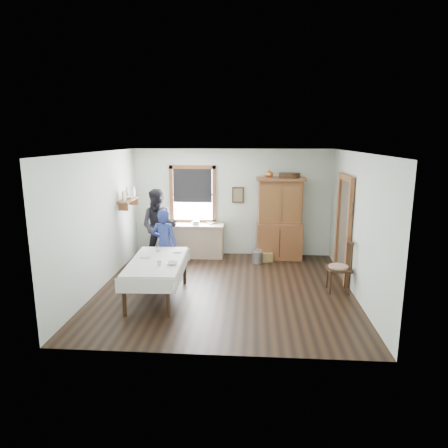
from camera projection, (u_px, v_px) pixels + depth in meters
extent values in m
cube|color=black|center=(225.00, 288.00, 8.00)|extent=(5.00, 5.00, 0.01)
cube|color=white|center=(225.00, 153.00, 7.43)|extent=(5.00, 5.00, 0.01)
cube|color=silver|center=(232.00, 203.00, 10.15)|extent=(5.00, 0.01, 2.70)
cube|color=silver|center=(212.00, 262.00, 5.28)|extent=(5.00, 0.01, 2.70)
cube|color=silver|center=(99.00, 221.00, 7.89)|extent=(0.01, 5.00, 2.70)
cube|color=silver|center=(357.00, 225.00, 7.54)|extent=(0.01, 5.00, 2.70)
cube|color=white|center=(193.00, 194.00, 10.16)|extent=(1.00, 0.02, 1.30)
cube|color=brown|center=(192.00, 167.00, 9.99)|extent=(1.18, 0.06, 0.09)
cube|color=brown|center=(193.00, 221.00, 10.29)|extent=(1.18, 0.06, 0.09)
cube|color=brown|center=(172.00, 194.00, 10.18)|extent=(0.09, 0.06, 1.48)
cube|color=brown|center=(214.00, 195.00, 10.10)|extent=(0.09, 0.06, 1.48)
cube|color=black|center=(193.00, 186.00, 10.07)|extent=(0.98, 0.03, 0.85)
cube|color=#41392E|center=(344.00, 230.00, 8.43)|extent=(0.03, 0.90, 2.10)
cube|color=brown|center=(349.00, 236.00, 7.93)|extent=(0.08, 0.12, 2.10)
cube|color=brown|center=(338.00, 225.00, 8.93)|extent=(0.08, 0.12, 2.10)
cube|color=brown|center=(346.00, 178.00, 8.20)|extent=(0.08, 1.14, 0.12)
cube|color=brown|center=(129.00, 200.00, 9.30)|extent=(0.24, 1.00, 0.04)
cube|color=brown|center=(123.00, 207.00, 8.93)|extent=(0.22, 0.03, 0.18)
cube|color=brown|center=(134.00, 201.00, 9.71)|extent=(0.22, 0.03, 0.18)
cube|color=tan|center=(124.00, 196.00, 8.98)|extent=(0.03, 0.22, 0.24)
cylinder|color=silver|center=(133.00, 192.00, 9.62)|extent=(0.12, 0.12, 0.22)
cube|color=#351F12|center=(238.00, 195.00, 10.06)|extent=(0.30, 0.04, 0.40)
torus|color=black|center=(352.00, 203.00, 7.75)|extent=(0.01, 0.27, 0.27)
cube|color=tan|center=(195.00, 240.00, 10.11)|extent=(1.47, 0.57, 0.84)
cube|color=brown|center=(280.00, 219.00, 9.82)|extent=(1.20, 0.60, 2.02)
cube|color=silver|center=(157.00, 279.00, 7.46)|extent=(1.07, 1.91, 0.75)
cube|color=#351F12|center=(339.00, 266.00, 7.76)|extent=(0.50, 0.50, 1.04)
cube|color=gray|center=(257.00, 257.00, 9.63)|extent=(0.28, 0.28, 0.28)
cube|color=#AD8B4E|center=(265.00, 257.00, 9.78)|extent=(0.42, 0.34, 0.22)
imported|color=navy|center=(165.00, 247.00, 8.45)|extent=(0.57, 0.43, 1.41)
imported|color=black|center=(159.00, 229.00, 9.49)|extent=(0.81, 0.64, 1.66)
imported|color=silver|center=(158.00, 249.00, 7.94)|extent=(0.14, 0.14, 0.09)
imported|color=silver|center=(159.00, 263.00, 7.06)|extent=(0.12, 0.12, 0.09)
imported|color=silver|center=(173.00, 263.00, 7.13)|extent=(0.23, 0.23, 0.05)
imported|color=brown|center=(207.00, 223.00, 10.08)|extent=(0.29, 0.30, 0.02)
imported|color=silver|center=(196.00, 223.00, 10.01)|extent=(0.21, 0.21, 0.07)
imported|color=silver|center=(129.00, 197.00, 9.34)|extent=(0.22, 0.22, 0.05)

